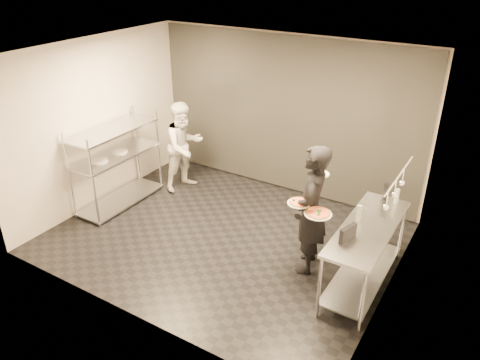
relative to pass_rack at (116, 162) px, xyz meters
The scene contains 13 objects.
room_shell 2.53m from the pass_rack, 28.77° to the left, with size 5.00×4.00×2.80m.
pass_rack is the anchor object (origin of this frame).
prep_counter 4.33m from the pass_rack, ahead, with size 0.60×1.80×0.92m.
utensil_rail 4.64m from the pass_rack, ahead, with size 0.07×1.20×0.31m.
waiter 3.55m from the pass_rack, ahead, with size 0.67×0.44×1.83m, color black.
chef 1.23m from the pass_rack, 59.48° to the left, with size 0.79×0.62×1.63m, color white.
pizza_plate_near 3.46m from the pass_rack, ahead, with size 0.30×0.30×0.05m.
pizza_plate_far 3.75m from the pass_rack, ahead, with size 0.36×0.36×0.05m.
salad_plate 3.58m from the pass_rack, ahead, with size 0.26×0.26×0.07m.
pos_monitor 4.24m from the pass_rack, ahead, with size 0.05×0.27×0.20m, color black.
bottle_green 4.18m from the pass_rack, ahead, with size 0.06×0.06×0.21m, color gray.
bottle_clear 4.53m from the pass_rack, 10.21° to the left, with size 0.06×0.06×0.20m, color gray.
bottle_dark 4.38m from the pass_rack, 10.58° to the left, with size 0.07×0.07×0.25m, color black.
Camera 1 is at (3.39, -5.05, 4.06)m, focal length 35.00 mm.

